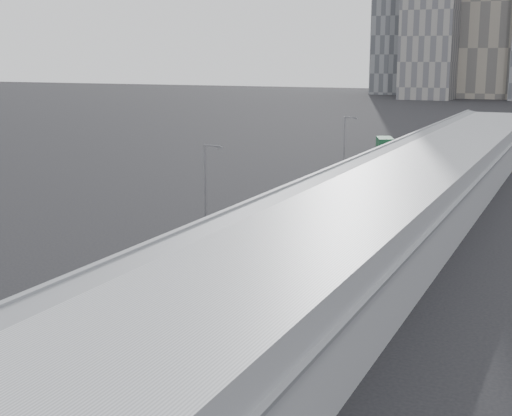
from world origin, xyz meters
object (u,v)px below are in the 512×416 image
Objects in this scene: bus_6 at (387,165)px; suv at (410,141)px; bus_1 at (97,314)px; street_lamp_far at (346,141)px; bus_4 at (321,197)px; bus_3 at (278,221)px; bus_8 at (424,144)px; bus_7 at (408,155)px; bus_2 at (197,261)px; bus_5 at (366,178)px; shipping_container at (385,146)px; street_lamp_near at (207,183)px; bus_9 at (439,137)px.

suv is (-5.59, 39.37, -0.89)m from bus_6.
street_lamp_far is (-6.48, 70.18, 3.38)m from bus_1.
bus_4 is 2.31× the size of suv.
bus_3 is 0.94× the size of bus_4.
bus_6 is 7.32m from street_lamp_far.
bus_4 is 56.91m from bus_8.
bus_7 is (0.31, 12.49, -0.01)m from bus_6.
bus_6 reaches higher than bus_7.
street_lamp_far is (-6.08, 56.76, 3.46)m from bus_2.
bus_5 is (0.36, 58.24, -0.17)m from bus_1.
bus_2 is 2.02× the size of shipping_container.
street_lamp_near reaches higher than shipping_container.
suv is (-5.24, 67.60, -0.84)m from bus_4.
bus_9 is 43.10m from street_lamp_far.
bus_8 is 0.97× the size of bus_9.
bus_6 reaches higher than bus_1.
bus_9 is 2.19× the size of shipping_container.
bus_4 is 1.48× the size of street_lamp_near.
bus_7 is at bearing 94.99° from bus_5.
bus_3 reaches higher than suv.
bus_3 is 41.12m from bus_6.
street_lamp_near reaches higher than bus_9.
bus_2 reaches higher than suv.
bus_5 is at bearing 88.67° from bus_4.
bus_9 is (-0.11, 83.41, 0.16)m from bus_3.
bus_2 reaches higher than shipping_container.
bus_2 is 1.40× the size of street_lamp_near.
bus_4 is 1.54× the size of street_lamp_far.
bus_1 reaches higher than bus_2.
bus_4 is 0.97× the size of bus_7.
bus_3 is 1.99× the size of shipping_container.
bus_3 is (0.15, 15.89, -0.03)m from bus_2.
bus_2 is 57.00m from bus_6.
street_lamp_near is at bearing -111.29° from shipping_container.
bus_9 is (-0.69, 29.80, 0.01)m from bus_7.
street_lamp_near is at bearing -92.52° from bus_9.
bus_4 is at bearing -87.55° from bus_5.
shipping_container is (-6.89, 24.84, -0.20)m from bus_6.
shipping_container is (-6.86, 95.26, -0.15)m from bus_1.
bus_4 is at bearing 91.63° from bus_2.
shipping_container is at bearing 98.15° from bus_4.
bus_3 is at bearing -81.33° from street_lamp_far.
bus_6 is 1.52× the size of street_lamp_near.
shipping_container is at bearing 89.83° from street_lamp_near.
shipping_container is at bearing 99.08° from bus_3.
street_lamp_far is (-6.82, -12.73, 3.34)m from bus_7.
bus_9 is at bearing 87.21° from bus_7.
street_lamp_near is (-7.07, 27.18, 3.58)m from bus_1.
bus_3 is 12.89m from bus_4.
bus_1 is at bearing -88.42° from bus_4.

